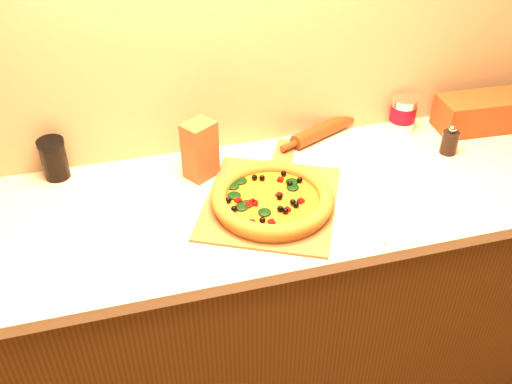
% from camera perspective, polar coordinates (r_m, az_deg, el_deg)
% --- Properties ---
extents(cabinet, '(2.80, 0.65, 0.86)m').
position_cam_1_polar(cabinet, '(2.10, -0.07, -10.86)').
color(cabinet, '#4B2D10').
rests_on(cabinet, ground).
extents(countertop, '(2.84, 0.68, 0.04)m').
position_cam_1_polar(countertop, '(1.79, -0.08, -1.08)').
color(countertop, beige).
rests_on(countertop, cabinet).
extents(pizza_peel, '(0.55, 0.63, 0.01)m').
position_cam_1_polar(pizza_peel, '(1.77, 1.54, -0.70)').
color(pizza_peel, brown).
rests_on(pizza_peel, countertop).
extents(pizza, '(0.37, 0.37, 0.05)m').
position_cam_1_polar(pizza, '(1.72, 1.65, -0.68)').
color(pizza, gold).
rests_on(pizza, pizza_peel).
extents(pepper_grinder, '(0.06, 0.06, 0.11)m').
position_cam_1_polar(pepper_grinder, '(2.08, 18.80, 4.79)').
color(pepper_grinder, black).
rests_on(pepper_grinder, countertop).
extents(rolling_pin, '(0.37, 0.19, 0.05)m').
position_cam_1_polar(rolling_pin, '(2.08, 6.70, 6.15)').
color(rolling_pin, '#56230E').
rests_on(rolling_pin, countertop).
extents(coffee_canister, '(0.09, 0.09, 0.13)m').
position_cam_1_polar(coffee_canister, '(2.16, 14.46, 7.57)').
color(coffee_canister, silver).
rests_on(coffee_canister, countertop).
extents(bread_bag, '(0.46, 0.17, 0.12)m').
position_cam_1_polar(bread_bag, '(2.30, 22.93, 7.47)').
color(bread_bag, '#663013').
rests_on(bread_bag, countertop).
extents(paper_bag, '(0.12, 0.12, 0.19)m').
position_cam_1_polar(paper_bag, '(1.83, -5.62, 4.19)').
color(paper_bag, brown).
rests_on(paper_bag, countertop).
extents(dark_jar, '(0.09, 0.09, 0.14)m').
position_cam_1_polar(dark_jar, '(1.95, -19.55, 3.16)').
color(dark_jar, black).
rests_on(dark_jar, countertop).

